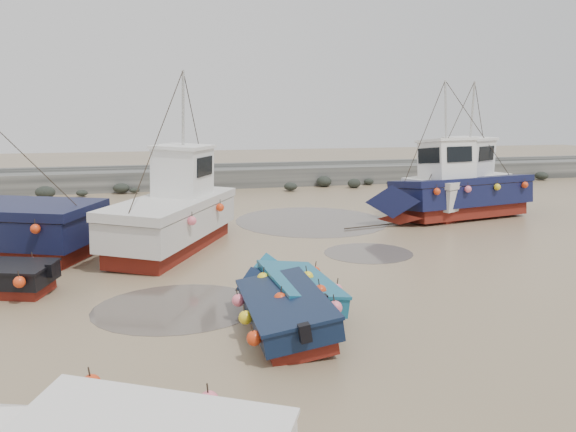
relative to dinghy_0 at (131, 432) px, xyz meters
name	(u,v)px	position (x,y,z in m)	size (l,w,h in m)	color
ground	(288,287)	(4.10, 7.32, -0.55)	(120.00, 120.00, 0.00)	#94795A
seawall	(204,178)	(4.15, 29.31, 0.08)	(60.00, 4.92, 1.50)	slate
puddle_a	(178,307)	(1.00, 6.42, -0.54)	(4.20, 4.20, 0.01)	#524941
puddle_b	(368,253)	(7.76, 10.38, -0.54)	(3.09, 3.09, 0.01)	#524941
puddle_c	(31,257)	(-3.47, 12.77, -0.54)	(4.01, 4.01, 0.01)	#524941
puddle_d	(311,221)	(7.55, 16.58, -0.54)	(6.76, 6.76, 0.01)	#524941
dinghy_0	(131,432)	(0.00, 0.00, 0.00)	(5.44, 3.59, 1.43)	maroon
dinghy_1	(285,302)	(3.30, 4.58, 0.00)	(2.22, 6.00, 1.43)	maroon
dinghy_2	(292,283)	(3.82, 5.88, 0.01)	(1.97, 5.42, 1.43)	maroon
cabin_boat_1	(179,210)	(1.50, 13.06, 0.80)	(5.77, 9.39, 6.22)	maroon
cabin_boat_2	(454,190)	(13.97, 15.37, 0.81)	(9.74, 3.84, 6.22)	maroon
cabin_boat_3	(464,184)	(15.35, 16.74, 0.84)	(8.41, 5.67, 6.22)	maroon
person	(52,253)	(-2.85, 13.12, -0.55)	(0.65, 0.43, 1.78)	#191F38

